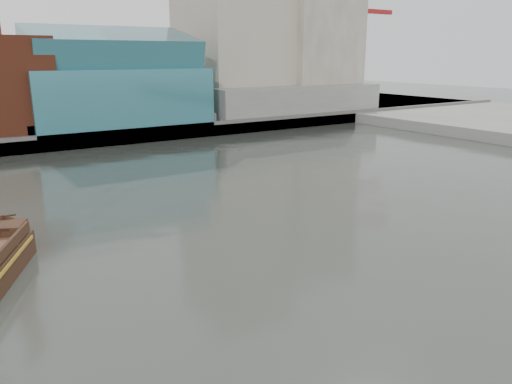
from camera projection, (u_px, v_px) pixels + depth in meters
ground at (356, 323)px, 27.37m from camera, size 400.00×400.00×0.00m
promenade_far at (35, 123)px, 101.35m from camera, size 220.00×60.00×2.00m
seawall at (71, 141)px, 77.46m from camera, size 220.00×1.00×2.60m
crane_a at (357, 36)px, 130.00m from camera, size 22.50×4.00×32.25m
crane_b at (356, 50)px, 144.08m from camera, size 19.10×4.00×26.25m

